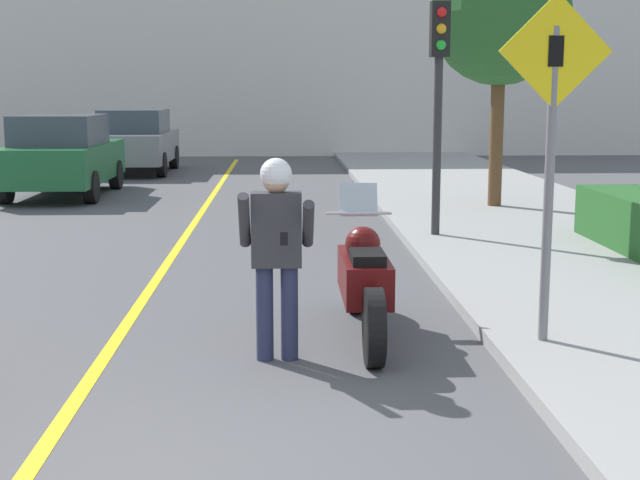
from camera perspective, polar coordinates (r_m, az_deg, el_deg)
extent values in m
cube|color=yellow|center=(10.80, -10.21, -2.17)|extent=(0.12, 36.00, 0.01)
cube|color=beige|center=(30.55, -4.12, 13.15)|extent=(28.00, 1.20, 8.21)
cylinder|color=black|center=(7.09, 3.48, -5.61)|extent=(0.14, 0.64, 0.64)
cylinder|color=black|center=(8.78, 2.32, -2.63)|extent=(0.14, 0.64, 0.64)
cube|color=#510C0C|center=(7.88, 2.85, -2.33)|extent=(0.40, 1.20, 0.36)
sphere|color=#510C0C|center=(7.99, 2.76, -0.27)|extent=(0.32, 0.32, 0.32)
cube|color=black|center=(7.57, 3.05, -1.13)|extent=(0.28, 0.48, 0.10)
cylinder|color=silver|center=(8.39, 2.51, 1.72)|extent=(0.62, 0.03, 0.03)
cube|color=silver|center=(8.45, 2.47, 2.60)|extent=(0.36, 0.12, 0.31)
cylinder|color=#282D4C|center=(7.24, -3.56, -4.70)|extent=(0.14, 0.14, 0.78)
cylinder|color=#282D4C|center=(7.24, -1.97, -4.69)|extent=(0.14, 0.14, 0.78)
cube|color=#333338|center=(7.10, -2.81, 0.68)|extent=(0.40, 0.22, 0.60)
cylinder|color=#333338|center=(7.00, -4.87, 1.27)|extent=(0.09, 0.36, 0.47)
cylinder|color=#333338|center=(6.98, -0.76, 1.03)|extent=(0.09, 0.42, 0.42)
sphere|color=tan|center=(7.05, -2.83, 3.85)|extent=(0.22, 0.22, 0.22)
sphere|color=white|center=(7.05, -2.84, 4.25)|extent=(0.25, 0.25, 0.25)
cube|color=black|center=(6.83, -2.32, 0.08)|extent=(0.06, 0.05, 0.11)
cylinder|color=slate|center=(7.45, 14.44, 3.27)|extent=(0.08, 0.08, 2.55)
cube|color=yellow|center=(7.40, 14.84, 11.60)|extent=(0.91, 0.02, 0.91)
cube|color=black|center=(7.38, 14.88, 11.61)|extent=(0.12, 0.01, 0.24)
cylinder|color=#2D2D30|center=(12.81, 7.54, 7.61)|extent=(0.12, 0.12, 3.27)
cube|color=black|center=(12.81, 7.68, 13.22)|extent=(0.26, 0.22, 0.76)
sphere|color=red|center=(12.71, 7.80, 14.24)|extent=(0.14, 0.14, 0.14)
sphere|color=gold|center=(12.69, 7.78, 13.25)|extent=(0.14, 0.14, 0.14)
sphere|color=green|center=(12.68, 7.75, 12.26)|extent=(0.14, 0.14, 0.14)
cylinder|color=brown|center=(16.30, 11.23, 6.55)|extent=(0.24, 0.24, 2.50)
sphere|color=#285B28|center=(16.34, 11.47, 13.96)|extent=(2.46, 2.46, 2.46)
cylinder|color=black|center=(20.79, -17.43, 4.00)|extent=(0.22, 0.64, 0.64)
cylinder|color=black|center=(20.42, -12.93, 4.10)|extent=(0.22, 0.64, 0.64)
cylinder|color=black|center=(18.30, -19.52, 3.19)|extent=(0.22, 0.64, 0.64)
cylinder|color=black|center=(17.88, -14.44, 3.30)|extent=(0.22, 0.64, 0.64)
cube|color=#1E6033|center=(19.29, -16.10, 4.80)|extent=(1.80, 4.20, 0.76)
cube|color=#38424C|center=(19.09, -16.31, 6.79)|extent=(1.58, 2.18, 0.60)
cylinder|color=black|center=(25.76, -13.01, 5.18)|extent=(0.22, 0.64, 0.64)
cylinder|color=black|center=(25.50, -9.34, 5.25)|extent=(0.22, 0.64, 0.64)
cylinder|color=black|center=(23.21, -14.18, 4.68)|extent=(0.22, 0.64, 0.64)
cylinder|color=black|center=(22.93, -10.11, 4.77)|extent=(0.22, 0.64, 0.64)
cube|color=gray|center=(24.31, -11.67, 5.88)|extent=(1.80, 4.20, 0.76)
cube|color=#38424C|center=(24.11, -11.79, 7.46)|extent=(1.58, 2.18, 0.60)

